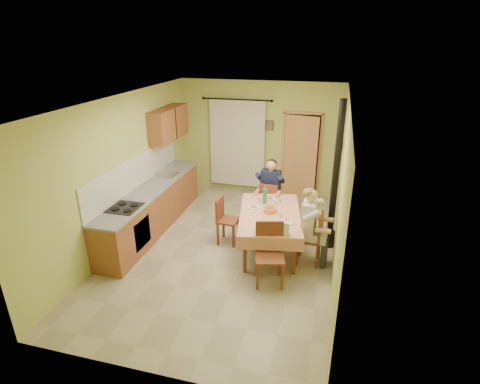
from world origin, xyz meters
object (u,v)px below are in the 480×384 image
(man_far, at_px, (270,185))
(stove_flue, at_px, (333,197))
(chair_near, at_px, (269,266))
(chair_right, at_px, (309,248))
(dining_table, at_px, (269,231))
(chair_far, at_px, (269,210))
(man_right, at_px, (311,218))
(chair_left, at_px, (228,229))

(man_far, xyz_separation_m, stove_flue, (1.30, -0.68, 0.15))
(chair_near, distance_m, chair_right, 0.95)
(dining_table, bearing_deg, chair_far, 89.77)
(chair_near, bearing_deg, man_right, -141.14)
(chair_near, distance_m, man_far, 2.23)
(chair_right, distance_m, chair_left, 1.63)
(dining_table, height_order, stove_flue, stove_flue)
(dining_table, distance_m, chair_far, 1.12)
(chair_far, xyz_separation_m, man_right, (0.95, -1.35, 0.59))
(man_far, height_order, stove_flue, stove_flue)
(man_far, distance_m, stove_flue, 1.47)
(chair_far, distance_m, chair_near, 2.14)
(man_far, bearing_deg, chair_left, -117.11)
(man_right, bearing_deg, chair_near, 146.78)
(man_far, bearing_deg, chair_far, -90.00)
(chair_far, height_order, chair_left, chair_far)
(chair_left, bearing_deg, man_far, 152.27)
(chair_far, bearing_deg, man_right, -50.84)
(chair_far, xyz_separation_m, chair_near, (0.38, -2.11, 0.00))
(chair_right, bearing_deg, stove_flue, -22.12)
(chair_near, relative_size, chair_right, 1.06)
(chair_near, bearing_deg, chair_left, -60.38)
(chair_right, bearing_deg, chair_left, 82.82)
(chair_near, bearing_deg, chair_far, -93.82)
(dining_table, relative_size, man_right, 1.44)
(man_far, bearing_deg, chair_near, -75.78)
(dining_table, distance_m, chair_right, 0.81)
(chair_far, xyz_separation_m, stove_flue, (1.30, -0.67, 0.74))
(stove_flue, bearing_deg, chair_far, 152.83)
(chair_near, bearing_deg, chair_right, -141.82)
(dining_table, height_order, chair_far, chair_far)
(dining_table, xyz_separation_m, chair_right, (0.77, -0.26, -0.09))
(stove_flue, bearing_deg, man_right, -116.80)
(chair_left, xyz_separation_m, man_far, (0.64, 1.05, 0.59))
(man_right, distance_m, stove_flue, 0.78)
(dining_table, xyz_separation_m, man_right, (0.75, -0.26, 0.50))
(chair_left, relative_size, stove_flue, 0.33)
(chair_right, relative_size, stove_flue, 0.34)
(chair_far, bearing_deg, chair_right, -50.47)
(chair_near, xyz_separation_m, man_far, (-0.38, 2.12, 0.59))
(chair_right, xyz_separation_m, stove_flue, (0.33, 0.68, 0.73))
(chair_far, bearing_deg, chair_left, -117.38)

